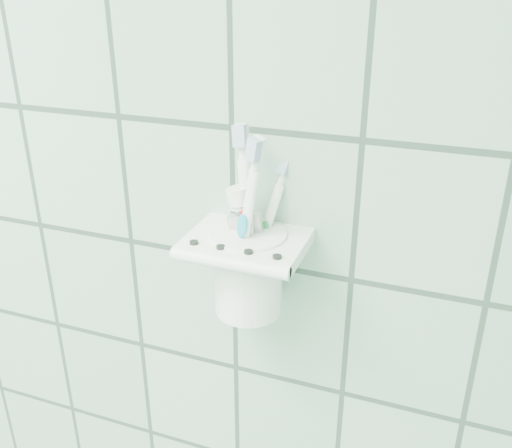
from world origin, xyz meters
TOP-DOWN VIEW (x-y plane):
  - holder_bracket at (0.63, 1.15)m, footprint 0.13×0.11m
  - cup at (0.63, 1.16)m, footprint 0.09×0.09m
  - toothbrush_pink at (0.64, 1.14)m, footprint 0.03×0.04m
  - toothbrush_blue at (0.63, 1.14)m, footprint 0.04×0.07m
  - toothbrush_orange at (0.61, 1.15)m, footprint 0.05×0.03m
  - toothpaste_tube at (0.65, 1.17)m, footprint 0.06×0.04m

SIDE VIEW (x-z plane):
  - cup at x=0.63m, z-range 1.22..1.32m
  - holder_bracket at x=0.63m, z-range 1.28..1.32m
  - toothpaste_tube at x=0.65m, z-range 1.23..1.38m
  - toothbrush_blue at x=0.63m, z-range 1.22..1.40m
  - toothbrush_orange at x=0.61m, z-range 1.22..1.43m
  - toothbrush_pink at x=0.64m, z-range 1.22..1.44m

